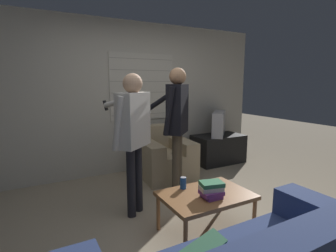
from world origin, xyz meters
The scene contains 11 objects.
ground_plane centered at (0.00, 0.00, 0.00)m, with size 16.00×16.00×0.00m, color gray.
wall_back centered at (0.01, 2.03, 1.28)m, with size 5.20×0.08×2.55m.
armchair_beige centered at (0.42, 1.47, 0.33)m, with size 0.86×0.92×0.83m.
coffee_table centered at (0.03, -0.21, 0.38)m, with size 0.90×0.62×0.42m.
tv_stand centered at (1.69, 1.66, 0.27)m, with size 0.97×0.56×0.54m.
tv centered at (1.69, 1.66, 0.77)m, with size 0.65×0.68×0.46m.
person_left_standing centered at (-0.48, 0.52, 1.05)m, with size 0.53×0.85×1.64m.
person_right_standing centered at (0.23, 0.75, 1.10)m, with size 0.48×0.78×1.73m.
book_stack centered at (0.02, -0.30, 0.50)m, with size 0.26×0.21×0.15m.
soda_can centered at (-0.11, 0.01, 0.49)m, with size 0.07×0.07×0.13m.
spare_remote centered at (0.10, -0.15, 0.44)m, with size 0.04×0.13×0.02m.
Camera 1 is at (-1.50, -2.25, 1.54)m, focal length 28.00 mm.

